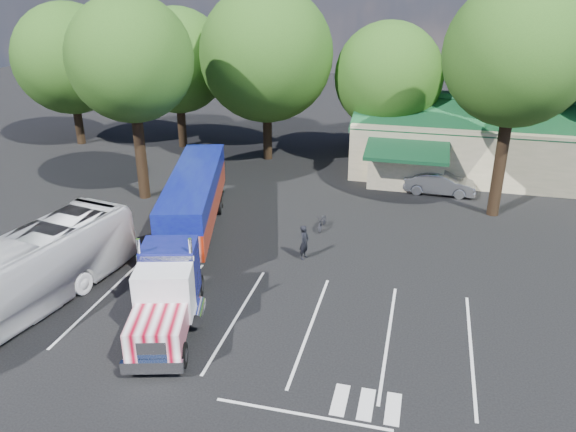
% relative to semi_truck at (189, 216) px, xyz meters
% --- Properties ---
extents(ground, '(120.00, 120.00, 0.00)m').
position_rel_semi_truck_xyz_m(ground, '(4.21, 1.04, -2.17)').
color(ground, black).
rests_on(ground, ground).
extents(event_hall, '(24.20, 14.12, 5.55)m').
position_rel_semi_truck_xyz_m(event_hall, '(17.95, 18.85, 0.04)').
color(event_hall, beige).
rests_on(event_hall, ground).
extents(tree_row_a, '(9.00, 9.00, 11.68)m').
position_rel_semi_truck_xyz_m(tree_row_a, '(-17.79, 17.54, 5.00)').
color(tree_row_a, black).
rests_on(tree_row_a, ground).
extents(tree_row_b, '(8.40, 8.40, 11.35)m').
position_rel_semi_truck_xyz_m(tree_row_b, '(-8.79, 18.84, 4.97)').
color(tree_row_b, black).
rests_on(tree_row_b, ground).
extents(tree_row_c, '(10.00, 10.00, 13.05)m').
position_rel_semi_truck_xyz_m(tree_row_c, '(-0.79, 17.24, 5.87)').
color(tree_row_c, black).
rests_on(tree_row_c, ground).
extents(tree_row_d, '(8.00, 8.00, 10.60)m').
position_rel_semi_truck_xyz_m(tree_row_d, '(8.21, 18.54, 4.42)').
color(tree_row_d, black).
rests_on(tree_row_d, ground).
extents(tree_row_e, '(9.60, 9.60, 12.90)m').
position_rel_semi_truck_xyz_m(tree_row_e, '(17.21, 19.04, 5.92)').
color(tree_row_e, black).
rests_on(tree_row_e, ground).
extents(tree_near_left, '(7.60, 7.60, 12.65)m').
position_rel_semi_truck_xyz_m(tree_near_left, '(-6.29, 7.04, 6.64)').
color(tree_near_left, black).
rests_on(tree_near_left, ground).
extents(tree_near_right, '(8.00, 8.00, 13.50)m').
position_rel_semi_truck_xyz_m(tree_near_right, '(15.71, 9.54, 7.30)').
color(tree_near_right, black).
rests_on(tree_near_right, ground).
extents(semi_truck, '(6.99, 18.22, 3.83)m').
position_rel_semi_truck_xyz_m(semi_truck, '(0.00, 0.00, 0.00)').
color(semi_truck, black).
rests_on(semi_truck, ground).
extents(woman, '(0.57, 0.75, 1.83)m').
position_rel_semi_truck_xyz_m(woman, '(5.81, 1.04, -1.25)').
color(woman, black).
rests_on(woman, ground).
extents(bicycle, '(0.65, 1.74, 0.91)m').
position_rel_semi_truck_xyz_m(bicycle, '(6.01, 4.91, -1.71)').
color(bicycle, black).
rests_on(bicycle, ground).
extents(tour_bus, '(5.05, 12.54, 3.41)m').
position_rel_semi_truck_xyz_m(tour_bus, '(-4.88, -6.96, -0.46)').
color(tour_bus, silver).
rests_on(tour_bus, ground).
extents(silver_sedan, '(4.69, 1.78, 1.53)m').
position_rel_semi_truck_xyz_m(silver_sedan, '(12.50, 12.39, -1.40)').
color(silver_sedan, '#94969A').
rests_on(silver_sedan, ground).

